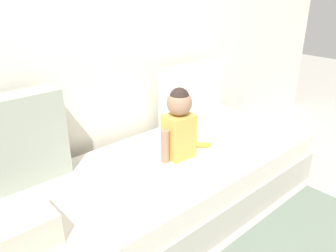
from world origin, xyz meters
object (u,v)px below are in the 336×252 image
Objects in this scene: couch at (157,191)px; toddler at (179,123)px; throw_pillow_left at (22,140)px; throw_pillow_right at (191,95)px; folded_blanket at (6,234)px; banana at (200,145)px.

couch is 0.48m from toddler.
throw_pillow_left reaches higher than throw_pillow_right.
toddler is 1.21× the size of folded_blanket.
throw_pillow_right is at bearing 28.41° from couch.
throw_pillow_left is at bearing 157.24° from toddler.
couch is at bearing -179.59° from toddler.
toddler reaches higher than banana.
folded_blanket is at bearing -119.76° from throw_pillow_left.
throw_pillow_left is at bearing 151.59° from couch.
throw_pillow_left is (-0.68, 0.37, 0.47)m from couch.
banana is at bearing -19.31° from throw_pillow_left.
throw_pillow_left is 3.17× the size of banana.
toddler is 2.84× the size of banana.
folded_blanket is (-1.15, -0.12, -0.16)m from toddler.
couch is 4.60× the size of throw_pillow_left.
toddler is (0.88, -0.37, -0.03)m from throw_pillow_left.
throw_pillow_right is at bearing 16.49° from folded_blanket.
throw_pillow_left is 1.12× the size of toddler.
throw_pillow_right is 1.72m from folded_blanket.
couch is at bearing -151.59° from throw_pillow_right.
folded_blanket is (-1.36, -0.11, 0.06)m from banana.
couch is at bearing 178.53° from banana.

